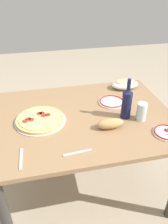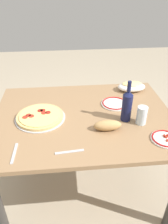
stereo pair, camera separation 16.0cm
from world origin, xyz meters
The scene contains 11 objects.
ground_plane centered at (0.00, 0.00, 0.00)m, with size 8.00×8.00×0.00m, color tan.
dining_table centered at (0.00, 0.00, 0.63)m, with size 1.30×0.99×0.75m.
pepperoni_pizza centered at (-0.31, -0.01, 0.76)m, with size 0.36×0.36×0.03m.
baked_pasta_dish centered at (0.45, 0.36, 0.79)m, with size 0.24×0.15×0.08m.
wine_bottle centered at (0.29, -0.08, 0.87)m, with size 0.07×0.07×0.30m.
water_glass centered at (0.38, -0.13, 0.81)m, with size 0.07×0.07×0.13m, color silver.
side_plate_near centered at (0.25, 0.13, 0.76)m, with size 0.21×0.21×0.02m.
side_plate_far centered at (0.48, -0.32, 0.76)m, with size 0.18×0.18×0.02m.
bread_loaf centered at (0.14, -0.18, 0.78)m, with size 0.18×0.08×0.07m, color tan.
fork_left centered at (-0.44, -0.36, 0.75)m, with size 0.17×0.02×0.01m, color #B7B7BC.
fork_right centered at (-0.12, -0.38, 0.75)m, with size 0.17×0.02×0.01m, color #B7B7BC.
Camera 2 is at (-0.13, -1.34, 1.64)m, focal length 35.67 mm.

